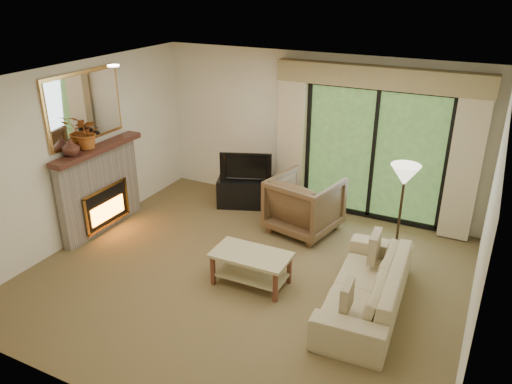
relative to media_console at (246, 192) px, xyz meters
The scene contains 22 objects.
floor 2.21m from the media_console, 62.68° to the right, with size 5.50×5.50×0.00m, color brown.
ceiling 3.22m from the media_console, 62.68° to the right, with size 5.50×5.50×0.00m, color white.
wall_back 1.56m from the media_console, 28.64° to the left, with size 5.00×5.00×0.00m, color #EDE2C8.
wall_front 4.68m from the media_console, 77.25° to the right, with size 5.00×5.00×0.00m, color #EDE2C8.
wall_left 2.82m from the media_console, 131.79° to the right, with size 5.00×5.00×0.00m, color #EDE2C8.
wall_right 4.36m from the media_console, 27.43° to the right, with size 5.00×5.00×0.00m, color #EDE2C8.
fireplace 2.43m from the media_console, 132.84° to the right, with size 0.24×1.70×1.37m, color gray, non-canonical shape.
mirror 2.98m from the media_console, 134.30° to the right, with size 0.07×1.45×1.02m, color #C58D45, non-canonical shape.
sliding_door 2.24m from the media_console, 13.99° to the left, with size 2.26×0.10×2.16m, color black, non-canonical shape.
curtain_left 1.22m from the media_console, 30.68° to the left, with size 0.45×0.18×2.35m, color #C9B890.
curtain_right 3.51m from the media_console, ahead, with size 0.45×0.18×2.35m, color #C9B890.
cornice 2.92m from the media_console, 11.54° to the left, with size 3.20×0.24×0.32m, color #988354.
media_console is the anchor object (origin of this frame).
tv 0.50m from the media_console, ahead, with size 0.87×0.11×0.50m, color black.
armchair 1.31m from the media_console, 18.60° to the right, with size 0.95×0.98×0.89m, color brown.
sofa 3.25m from the media_console, 36.37° to the right, with size 2.07×0.81×0.61m, color tan.
pillow_near 3.59m from the media_console, 44.75° to the right, with size 0.09×0.34×0.34m, color brown.
pillow_far 2.88m from the media_console, 27.56° to the right, with size 0.10×0.38×0.38m, color brown.
coffee_table 2.40m from the media_console, 61.04° to the right, with size 1.00×0.55×0.45m, color tan, non-canonical shape.
floor_lamp 2.85m from the media_console, 15.22° to the right, with size 0.39×0.39×1.46m, color white, non-canonical shape.
vase 3.01m from the media_console, 125.90° to the right, with size 0.24×0.24×0.25m, color #47231B.
branches 2.83m from the media_console, 130.42° to the right, with size 0.44×0.38×0.49m, color #A4541D.
Camera 1 is at (2.66, -5.03, 3.72)m, focal length 35.00 mm.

